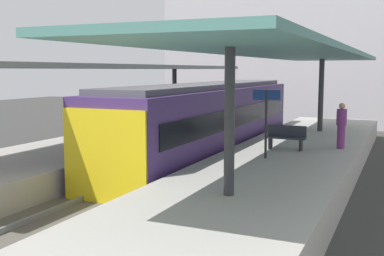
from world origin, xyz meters
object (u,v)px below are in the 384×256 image
object	(u,v)px
commuter_train	(208,121)
passenger_near_bench	(341,125)
platform_bench	(286,137)
platform_sign	(266,108)

from	to	relation	value
commuter_train	passenger_near_bench	xyz separation A→B (m)	(5.32, -0.30, 0.13)
platform_bench	platform_sign	bearing A→B (deg)	-95.90
platform_sign	passenger_near_bench	xyz separation A→B (m)	(1.98, 2.97, -0.76)
platform_sign	commuter_train	bearing A→B (deg)	135.58
commuter_train	platform_bench	bearing A→B (deg)	-20.03
commuter_train	platform_bench	distance (m)	3.78
platform_bench	passenger_near_bench	size ratio (longest dim) A/B	0.84
commuter_train	passenger_near_bench	bearing A→B (deg)	-3.22
passenger_near_bench	commuter_train	bearing A→B (deg)	176.78
commuter_train	platform_bench	size ratio (longest dim) A/B	10.73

